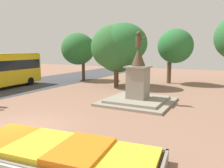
# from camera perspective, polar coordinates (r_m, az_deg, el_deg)

# --- Properties ---
(ground_plane) EXTENTS (79.86, 79.86, 0.00)m
(ground_plane) POSITION_cam_1_polar(r_m,az_deg,el_deg) (11.92, -23.13, -10.98)
(ground_plane) COLOR #8C6651
(flower_planter) EXTENTS (7.41, 3.65, 0.69)m
(flower_planter) POSITION_cam_1_polar(r_m,az_deg,el_deg) (8.19, -13.82, -17.44)
(flower_planter) COLOR #38281C
(flower_planter) RESTS_ON ground_plane
(statue_monument) EXTENTS (5.01, 5.01, 5.24)m
(statue_monument) POSITION_cam_1_polar(r_m,az_deg,el_deg) (16.30, 6.76, -1.21)
(statue_monument) COLOR gray
(statue_monument) RESTS_ON ground_plane
(park_tree_far_left) EXTENTS (4.00, 4.23, 6.31)m
(park_tree_far_left) POSITION_cam_1_polar(r_m,az_deg,el_deg) (26.44, 16.25, 9.10)
(park_tree_far_left) COLOR brown
(park_tree_far_left) RESTS_ON ground_plane
(park_tree_behind_statue) EXTENTS (4.32, 4.28, 6.10)m
(park_tree_behind_statue) POSITION_cam_1_polar(r_m,az_deg,el_deg) (28.79, -8.62, 9.28)
(park_tree_behind_statue) COLOR #4C3823
(park_tree_behind_statue) RESTS_ON ground_plane
(park_tree_distant) EXTENTS (5.97, 5.39, 6.71)m
(park_tree_distant) POSITION_cam_1_polar(r_m,az_deg,el_deg) (23.52, 1.62, 9.69)
(park_tree_distant) COLOR #4C3823
(park_tree_distant) RESTS_ON ground_plane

